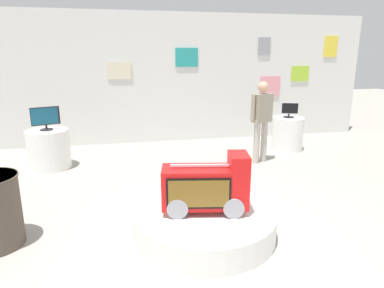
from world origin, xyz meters
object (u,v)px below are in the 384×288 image
shopper_browsing_near_truck (262,116)px  display_pedestal_left_rear (49,149)px  novelty_firetruck_tv (206,189)px  display_pedestal_center_rear (287,134)px  tv_on_center_rear (289,110)px  main_display_pedestal (204,222)px  tv_on_left_rear (45,118)px

shopper_browsing_near_truck → display_pedestal_left_rear: bearing=173.0°
novelty_firetruck_tv → display_pedestal_center_rear: bearing=50.1°
display_pedestal_left_rear → tv_on_center_rear: tv_on_center_rear is taller
shopper_browsing_near_truck → main_display_pedestal: bearing=-125.3°
novelty_firetruck_tv → shopper_browsing_near_truck: size_ratio=0.65×
display_pedestal_left_rear → shopper_browsing_near_truck: 4.04m
main_display_pedestal → display_pedestal_center_rear: 4.20m
display_pedestal_left_rear → tv_on_center_rear: size_ratio=2.08×
main_display_pedestal → display_pedestal_left_rear: display_pedestal_left_rear is taller
novelty_firetruck_tv → shopper_browsing_near_truck: (1.73, 2.47, 0.34)m
novelty_firetruck_tv → display_pedestal_center_rear: novelty_firetruck_tv is taller
main_display_pedestal → novelty_firetruck_tv: size_ratio=1.62×
display_pedestal_left_rear → display_pedestal_center_rear: bearing=2.9°
tv_on_center_rear → shopper_browsing_near_truck: (-0.96, -0.73, 0.03)m
main_display_pedestal → shopper_browsing_near_truck: (1.74, 2.46, 0.77)m
shopper_browsing_near_truck → tv_on_center_rear: bearing=37.4°
display_pedestal_left_rear → tv_on_left_rear: (-0.00, -0.00, 0.59)m
display_pedestal_left_rear → tv_on_center_rear: (4.94, 0.25, 0.53)m
tv_on_left_rear → tv_on_center_rear: (4.94, 0.25, -0.07)m
tv_on_left_rear → shopper_browsing_near_truck: bearing=-7.0°
display_pedestal_center_rear → main_display_pedestal: bearing=-130.2°
display_pedestal_left_rear → tv_on_left_rear: tv_on_left_rear is taller
novelty_firetruck_tv → display_pedestal_left_rear: bearing=127.2°
tv_on_center_rear → main_display_pedestal: bearing=-130.2°
display_pedestal_left_rear → main_display_pedestal: bearing=-52.9°
main_display_pedestal → tv_on_center_rear: size_ratio=4.58×
main_display_pedestal → display_pedestal_left_rear: (-2.23, 2.95, 0.21)m
main_display_pedestal → tv_on_left_rear: bearing=127.1°
tv_on_left_rear → shopper_browsing_near_truck: 4.01m
main_display_pedestal → tv_on_center_rear: (2.71, 3.20, 0.74)m
novelty_firetruck_tv → tv_on_center_rear: (2.69, 3.21, 0.31)m
shopper_browsing_near_truck → tv_on_left_rear: bearing=173.0°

